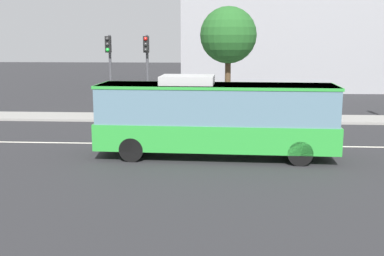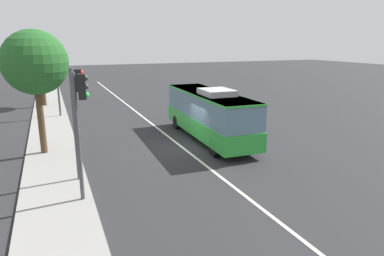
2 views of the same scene
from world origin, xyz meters
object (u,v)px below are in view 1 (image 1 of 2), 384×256
at_px(traffic_light_near_corner, 147,63).
at_px(traffic_light_mid_block, 109,63).
at_px(street_tree_kerbside_left, 228,36).
at_px(transit_bus, 215,115).

relative_size(traffic_light_near_corner, traffic_light_mid_block, 1.00).
relative_size(traffic_light_near_corner, street_tree_kerbside_left, 0.75).
height_order(traffic_light_near_corner, street_tree_kerbside_left, street_tree_kerbside_left).
height_order(transit_bus, street_tree_kerbside_left, street_tree_kerbside_left).
bearing_deg(traffic_light_mid_block, street_tree_kerbside_left, 106.62).
xyz_separation_m(transit_bus, traffic_light_near_corner, (-4.20, 8.41, 1.75)).
xyz_separation_m(transit_bus, street_tree_kerbside_left, (0.63, 10.06, 3.36)).
bearing_deg(traffic_light_near_corner, traffic_light_mid_block, -90.06).
height_order(traffic_light_near_corner, traffic_light_mid_block, same).
bearing_deg(transit_bus, traffic_light_mid_block, 129.24).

